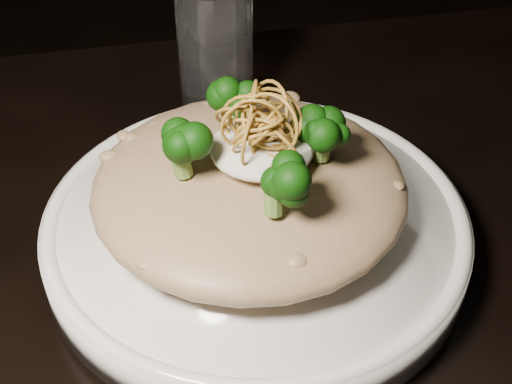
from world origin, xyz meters
TOP-DOWN VIEW (x-y plane):
  - table at (0.00, 0.00)m, footprint 1.10×0.80m
  - plate at (0.01, 0.05)m, footprint 0.32×0.32m
  - risotto at (0.01, 0.05)m, footprint 0.23×0.23m
  - broccoli at (0.01, 0.04)m, footprint 0.14×0.14m
  - cheese at (0.02, 0.05)m, footprint 0.07×0.07m
  - shallots at (0.02, 0.04)m, footprint 0.07×0.07m
  - drinking_glass at (0.02, 0.26)m, footprint 0.08×0.08m

SIDE VIEW (x-z plane):
  - table at x=0.00m, z-range 0.29..1.04m
  - plate at x=0.01m, z-range 0.75..0.78m
  - risotto at x=0.01m, z-range 0.78..0.84m
  - drinking_glass at x=0.02m, z-range 0.75..0.88m
  - cheese at x=0.02m, z-range 0.84..0.86m
  - broccoli at x=0.01m, z-range 0.84..0.89m
  - shallots at x=0.02m, z-range 0.86..0.90m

